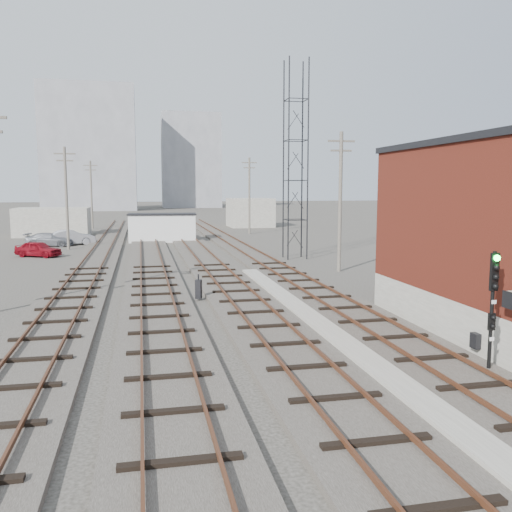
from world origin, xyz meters
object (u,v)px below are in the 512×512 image
object	(u,v)px
switch_stand	(199,289)
site_trailer	(162,227)
signal_mast	(493,305)
car_silver	(71,237)
car_red	(38,249)
car_grey	(49,240)

from	to	relation	value
switch_stand	site_trailer	bearing A→B (deg)	114.20
signal_mast	site_trailer	xyz separation A→B (m)	(-7.73, 42.29, -0.63)
site_trailer	car_silver	world-z (taller)	site_trailer
car_silver	site_trailer	bearing A→B (deg)	-94.92
switch_stand	car_red	bearing A→B (deg)	141.94
site_trailer	car_grey	bearing A→B (deg)	-165.02
switch_stand	car_silver	world-z (taller)	car_silver
signal_mast	car_silver	xyz separation A→B (m)	(-16.44, 40.77, -1.35)
signal_mast	car_silver	distance (m)	43.98
signal_mast	car_grey	xyz separation A→B (m)	(-18.32, 40.04, -1.45)
site_trailer	car_silver	size ratio (longest dim) A/B	1.58
signal_mast	car_red	distance (m)	36.53
switch_stand	car_silver	bearing A→B (deg)	131.20
switch_stand	site_trailer	world-z (taller)	site_trailer
switch_stand	car_red	distance (m)	22.22
site_trailer	car_grey	distance (m)	10.87
site_trailer	signal_mast	bearing A→B (deg)	-76.66
site_trailer	car_silver	xyz separation A→B (m)	(-8.72, -1.52, -0.72)
car_grey	signal_mast	bearing A→B (deg)	-145.29
car_grey	switch_stand	bearing A→B (deg)	-147.97
car_red	car_grey	size ratio (longest dim) A/B	0.85
site_trailer	car_grey	world-z (taller)	site_trailer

